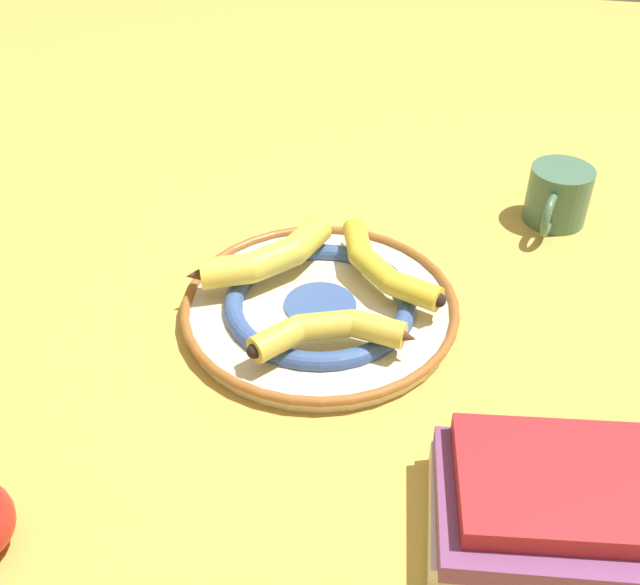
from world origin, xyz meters
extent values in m
plane|color=gold|center=(0.00, 0.00, 0.00)|extent=(2.80, 2.80, 0.00)
cylinder|color=beige|center=(-0.03, 0.03, 0.01)|extent=(0.33, 0.33, 0.01)
torus|color=#385699|center=(-0.03, 0.03, 0.02)|extent=(0.24, 0.24, 0.02)
cylinder|color=#385699|center=(-0.03, 0.03, 0.02)|extent=(0.09, 0.09, 0.00)
torus|color=#995B28|center=(-0.03, 0.03, 0.02)|extent=(0.34, 0.34, 0.01)
cylinder|color=gold|center=(0.05, -0.04, 0.05)|extent=(0.06, 0.04, 0.03)
cylinder|color=gold|center=(-0.01, -0.04, 0.05)|extent=(0.07, 0.05, 0.03)
cylinder|color=gold|center=(-0.06, -0.07, 0.05)|extent=(0.06, 0.07, 0.03)
sphere|color=gold|center=(0.02, -0.03, 0.05)|extent=(0.03, 0.03, 0.03)
sphere|color=gold|center=(-0.04, -0.05, 0.05)|extent=(0.03, 0.03, 0.03)
cone|color=#472D19|center=(0.08, -0.04, 0.05)|extent=(0.03, 0.03, 0.02)
sphere|color=black|center=(-0.08, -0.10, 0.05)|extent=(0.02, 0.02, 0.02)
cylinder|color=yellow|center=(-0.15, 0.03, 0.05)|extent=(0.07, 0.06, 0.04)
cylinder|color=yellow|center=(-0.10, 0.07, 0.05)|extent=(0.07, 0.07, 0.04)
cylinder|color=yellow|center=(-0.06, 0.12, 0.05)|extent=(0.06, 0.07, 0.04)
sphere|color=yellow|center=(-0.12, 0.04, 0.05)|extent=(0.04, 0.04, 0.04)
sphere|color=yellow|center=(-0.07, 0.09, 0.05)|extent=(0.04, 0.04, 0.04)
cone|color=#472D19|center=(-0.18, 0.02, 0.05)|extent=(0.04, 0.04, 0.03)
sphere|color=black|center=(-0.05, 0.15, 0.05)|extent=(0.02, 0.02, 0.02)
cylinder|color=yellow|center=(0.00, 0.13, 0.05)|extent=(0.05, 0.07, 0.03)
cylinder|color=yellow|center=(0.03, 0.08, 0.05)|extent=(0.07, 0.07, 0.03)
cylinder|color=yellow|center=(0.08, 0.04, 0.05)|extent=(0.07, 0.05, 0.03)
sphere|color=yellow|center=(0.01, 0.10, 0.05)|extent=(0.03, 0.03, 0.03)
sphere|color=yellow|center=(0.05, 0.05, 0.05)|extent=(0.03, 0.03, 0.03)
cone|color=#472D19|center=(-0.01, 0.16, 0.05)|extent=(0.03, 0.03, 0.02)
sphere|color=black|center=(0.11, 0.03, 0.05)|extent=(0.02, 0.02, 0.02)
cube|color=silver|center=(0.22, -0.23, 0.02)|extent=(0.21, 0.16, 0.03)
cube|color=white|center=(0.23, -0.23, 0.02)|extent=(0.20, 0.14, 0.03)
cube|color=#753D70|center=(0.23, -0.24, 0.04)|extent=(0.22, 0.17, 0.02)
cube|color=white|center=(0.23, -0.24, 0.04)|extent=(0.21, 0.16, 0.02)
cube|color=#AD2328|center=(0.23, -0.23, 0.07)|extent=(0.20, 0.15, 0.02)
cube|color=white|center=(0.24, -0.23, 0.07)|extent=(0.19, 0.14, 0.02)
cylinder|color=#477056|center=(0.26, 0.31, 0.04)|extent=(0.09, 0.09, 0.08)
cylinder|color=#331C0F|center=(0.26, 0.31, 0.07)|extent=(0.07, 0.07, 0.00)
torus|color=#477056|center=(0.25, 0.25, 0.04)|extent=(0.03, 0.06, 0.06)
camera|label=1|loc=(0.11, -0.66, 0.59)|focal=42.00mm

